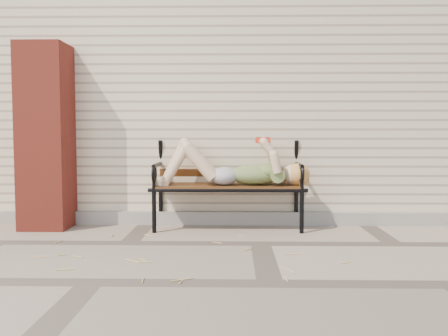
{
  "coord_description": "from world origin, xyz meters",
  "views": [
    {
      "loc": [
        -0.25,
        -4.64,
        1.04
      ],
      "look_at": [
        -0.36,
        0.56,
        0.68
      ],
      "focal_mm": 40.0,
      "sensor_mm": 36.0,
      "label": 1
    }
  ],
  "objects": [
    {
      "name": "ground",
      "position": [
        0.0,
        0.0,
        0.0
      ],
      "size": [
        80.0,
        80.0,
        0.0
      ],
      "primitive_type": "plane",
      "color": "gray",
      "rests_on": "ground"
    },
    {
      "name": "house_wall",
      "position": [
        0.0,
        3.0,
        1.5
      ],
      "size": [
        8.0,
        4.0,
        3.0
      ],
      "primitive_type": "cube",
      "color": "beige",
      "rests_on": "ground"
    },
    {
      "name": "brick_pillar",
      "position": [
        -2.3,
        0.75,
        1.0
      ],
      "size": [
        0.5,
        0.5,
        2.0
      ],
      "primitive_type": "cube",
      "color": "maroon",
      "rests_on": "ground"
    },
    {
      "name": "reading_woman",
      "position": [
        -0.3,
        0.7,
        0.67
      ],
      "size": [
        1.65,
        0.37,
        0.52
      ],
      "color": "#0B3B4F",
      "rests_on": "ground"
    },
    {
      "name": "straw_scatter",
      "position": [
        -0.92,
        -0.56,
        0.01
      ],
      "size": [
        3.1,
        1.68,
        0.01
      ],
      "color": "tan",
      "rests_on": "ground"
    },
    {
      "name": "foundation_strip",
      "position": [
        0.0,
        0.97,
        0.07
      ],
      "size": [
        8.0,
        0.1,
        0.15
      ],
      "primitive_type": "cube",
      "color": "gray",
      "rests_on": "ground"
    },
    {
      "name": "garden_bench",
      "position": [
        -0.32,
        0.84,
        0.63
      ],
      "size": [
        1.75,
        0.7,
        1.13
      ],
      "color": "black",
      "rests_on": "ground"
    }
  ]
}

